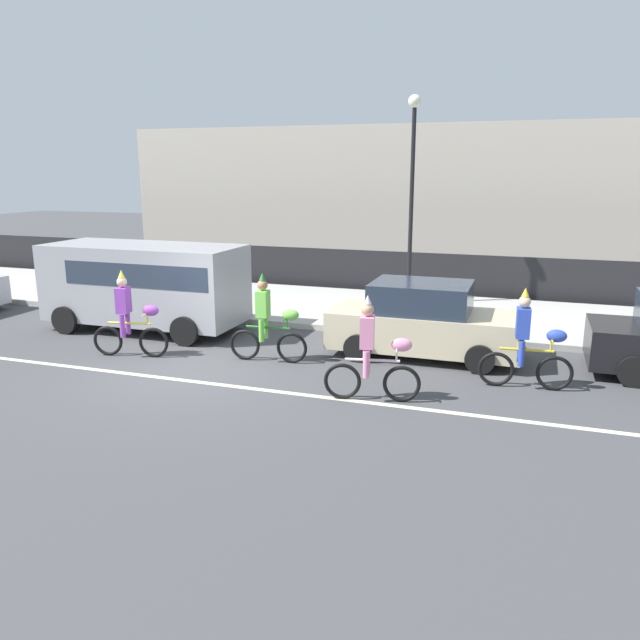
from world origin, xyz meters
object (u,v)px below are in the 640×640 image
parade_cyclist_purple (130,319)px  parade_cyclist_cobalt (528,345)px  parked_car_beige (424,321)px  parked_van_grey (147,281)px  parade_cyclist_lime (268,323)px  parade_cyclist_pink (373,355)px  street_lamp_post (412,170)px

parade_cyclist_purple → parade_cyclist_cobalt: size_ratio=1.00×
parade_cyclist_purple → parked_car_beige: (6.06, 2.10, -0.06)m
parade_cyclist_cobalt → parked_car_beige: parade_cyclist_cobalt is taller
parked_van_grey → parade_cyclist_lime: bearing=-20.9°
parade_cyclist_purple → parade_cyclist_cobalt: bearing=4.3°
parade_cyclist_pink → parked_van_grey: (-6.64, 3.06, 0.44)m
parade_cyclist_lime → street_lamp_post: bearing=73.5°
parade_cyclist_lime → parked_car_beige: (3.05, 1.47, -0.06)m
parade_cyclist_cobalt → street_lamp_post: size_ratio=0.33×
parade_cyclist_cobalt → street_lamp_post: street_lamp_post is taller
parked_car_beige → parade_cyclist_lime: bearing=-154.2°
parade_cyclist_purple → parked_car_beige: parade_cyclist_purple is taller
parade_cyclist_purple → street_lamp_post: bearing=54.5°
parade_cyclist_pink → street_lamp_post: street_lamp_post is taller
parade_cyclist_lime → parked_van_grey: 4.27m
parade_cyclist_cobalt → street_lamp_post: bearing=119.1°
parade_cyclist_pink → parked_van_grey: bearing=155.2°
parade_cyclist_purple → parade_cyclist_pink: same height
parade_cyclist_purple → parked_van_grey: parked_van_grey is taller
parked_car_beige → street_lamp_post: bearing=104.7°
parade_cyclist_purple → parade_cyclist_lime: same height
parade_cyclist_pink → parked_car_beige: 3.05m
parade_cyclist_pink → parked_van_grey: size_ratio=0.38×
parade_cyclist_cobalt → parade_cyclist_purple: bearing=-175.7°
parade_cyclist_purple → parade_cyclist_pink: bearing=-9.2°
parked_van_grey → parade_cyclist_pink: bearing=-24.8°
parade_cyclist_pink → street_lamp_post: 8.35m
parade_cyclist_lime → parade_cyclist_cobalt: bearing=-0.1°
parade_cyclist_pink → parked_car_beige: (0.38, 3.03, -0.06)m
parked_car_beige → street_lamp_post: 5.79m
parked_van_grey → street_lamp_post: street_lamp_post is taller
parade_cyclist_cobalt → parked_car_beige: 2.64m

